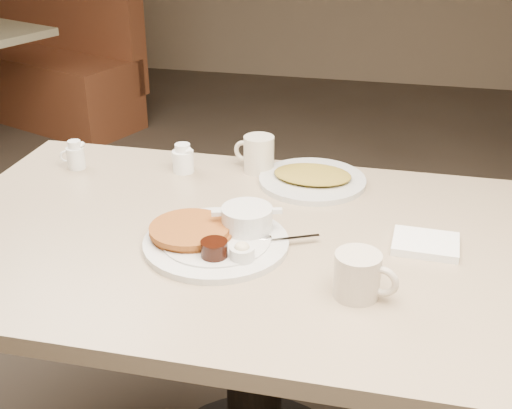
% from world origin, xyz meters
% --- Properties ---
extents(diner_table, '(1.50, 0.90, 0.75)m').
position_xyz_m(diner_table, '(0.00, 0.00, 0.58)').
color(diner_table, tan).
rests_on(diner_table, ground).
extents(main_plate, '(0.42, 0.40, 0.07)m').
position_xyz_m(main_plate, '(-0.07, -0.05, 0.77)').
color(main_plate, silver).
rests_on(main_plate, diner_table).
extents(coffee_mug_near, '(0.14, 0.11, 0.09)m').
position_xyz_m(coffee_mug_near, '(0.25, -0.18, 0.80)').
color(coffee_mug_near, beige).
rests_on(coffee_mug_near, diner_table).
extents(napkin, '(0.15, 0.12, 0.02)m').
position_xyz_m(napkin, '(0.38, 0.03, 0.76)').
color(napkin, white).
rests_on(napkin, diner_table).
extents(coffee_mug_far, '(0.13, 0.10, 0.10)m').
position_xyz_m(coffee_mug_far, '(-0.07, 0.36, 0.80)').
color(coffee_mug_far, beige).
rests_on(coffee_mug_far, diner_table).
extents(creamer_left, '(0.07, 0.05, 0.08)m').
position_xyz_m(creamer_left, '(-0.57, 0.27, 0.79)').
color(creamer_left, white).
rests_on(creamer_left, diner_table).
extents(creamer_right, '(0.08, 0.06, 0.08)m').
position_xyz_m(creamer_right, '(-0.27, 0.31, 0.79)').
color(creamer_right, white).
rests_on(creamer_right, diner_table).
extents(hash_plate, '(0.29, 0.29, 0.04)m').
position_xyz_m(hash_plate, '(0.09, 0.31, 0.76)').
color(hash_plate, '#BABAB6').
rests_on(hash_plate, diner_table).
extents(booth_back_left, '(1.78, 1.92, 1.12)m').
position_xyz_m(booth_back_left, '(-2.02, 2.57, 0.41)').
color(booth_back_left, brown).
rests_on(booth_back_left, ground).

